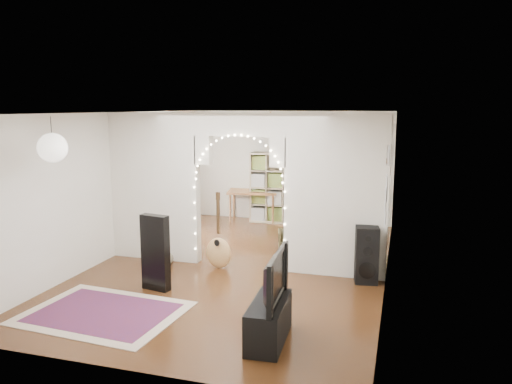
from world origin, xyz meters
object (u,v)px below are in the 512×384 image
(floor_speaker, at_px, (367,255))
(media_console, at_px, (269,321))
(dining_table, at_px, (253,193))
(dining_chair_right, at_px, (318,228))
(dining_chair_left, at_px, (290,241))
(bookcase, at_px, (285,188))
(acoustic_guitar, at_px, (218,241))

(floor_speaker, relative_size, media_console, 0.92)
(dining_table, relative_size, dining_chair_right, 2.17)
(media_console, relative_size, dining_chair_left, 2.13)
(bookcase, height_order, dining_chair_right, bookcase)
(dining_table, relative_size, dining_chair_left, 2.84)
(floor_speaker, distance_m, media_console, 2.60)
(floor_speaker, height_order, bookcase, bookcase)
(floor_speaker, xyz_separation_m, bookcase, (-2.23, 3.75, 0.39))
(floor_speaker, relative_size, dining_chair_left, 1.97)
(floor_speaker, bearing_deg, dining_table, 119.35)
(dining_table, bearing_deg, dining_chair_right, -48.81)
(dining_chair_left, bearing_deg, bookcase, 90.38)
(dining_chair_right, bearing_deg, bookcase, 139.81)
(bookcase, xyz_separation_m, dining_chair_left, (0.68, -2.40, -0.64))
(dining_chair_left, relative_size, dining_chair_right, 0.76)
(acoustic_guitar, relative_size, media_console, 1.15)
(acoustic_guitar, relative_size, dining_table, 0.86)
(dining_table, bearing_deg, media_console, -82.72)
(floor_speaker, height_order, media_console, floor_speaker)
(dining_chair_left, bearing_deg, media_console, -96.73)
(dining_table, bearing_deg, dining_chair_left, -69.48)
(acoustic_guitar, distance_m, dining_table, 3.79)
(acoustic_guitar, relative_size, dining_chair_left, 2.45)
(dining_table, distance_m, dining_chair_left, 2.87)
(dining_chair_left, bearing_deg, dining_chair_right, 53.02)
(floor_speaker, xyz_separation_m, media_console, (-0.97, -2.40, -0.21))
(dining_chair_right, bearing_deg, media_console, -74.30)
(bookcase, distance_m, dining_chair_right, 1.88)
(bookcase, bearing_deg, acoustic_guitar, -97.11)
(dining_chair_right, bearing_deg, floor_speaker, -49.86)
(acoustic_guitar, xyz_separation_m, media_console, (1.56, -2.41, -0.25))
(dining_table, bearing_deg, acoustic_guitar, -93.48)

